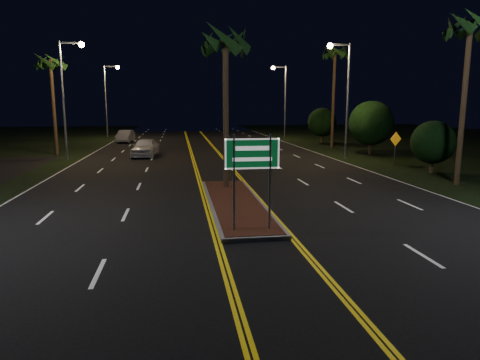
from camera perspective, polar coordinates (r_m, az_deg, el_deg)
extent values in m
plane|color=black|center=(11.87, 3.93, -11.08)|extent=(120.00, 120.00, 0.00)
cube|color=gray|center=(18.46, -0.64, -3.13)|extent=(2.25, 10.25, 0.15)
cube|color=#592819|center=(18.45, -0.64, -2.87)|extent=(2.00, 10.00, 0.02)
cylinder|color=gray|center=(13.97, -0.81, -0.38)|extent=(0.08, 0.08, 3.20)
cylinder|color=gray|center=(14.17, 4.01, -0.26)|extent=(0.08, 0.08, 3.20)
cube|color=#07471E|center=(13.92, 1.64, 3.53)|extent=(1.80, 0.04, 1.00)
cube|color=white|center=(13.90, 1.66, 3.52)|extent=(1.80, 0.01, 1.00)
cylinder|color=gray|center=(35.88, -22.49, 9.61)|extent=(0.18, 0.18, 9.00)
cube|color=gray|center=(35.99, -21.68, 16.62)|extent=(1.60, 0.12, 0.12)
sphere|color=#EEB66B|center=(35.81, -20.37, 16.57)|extent=(0.44, 0.44, 0.44)
cylinder|color=gray|center=(55.50, -17.45, 9.77)|extent=(0.18, 0.18, 9.00)
cube|color=gray|center=(55.57, -16.85, 14.29)|extent=(1.60, 0.12, 0.12)
sphere|color=#EEB66B|center=(55.46, -16.01, 14.24)|extent=(0.44, 0.44, 0.44)
cylinder|color=gray|center=(35.45, 14.14, 10.06)|extent=(0.18, 0.18, 9.00)
cube|color=gray|center=(35.45, 13.20, 17.16)|extent=(1.60, 0.12, 0.12)
sphere|color=#EEB66B|center=(35.16, 11.92, 17.10)|extent=(0.44, 0.44, 0.44)
cylinder|color=gray|center=(54.49, 6.05, 10.17)|extent=(0.18, 0.18, 9.00)
cube|color=gray|center=(54.50, 5.29, 14.76)|extent=(1.60, 0.12, 0.12)
sphere|color=#EEB66B|center=(54.31, 4.44, 14.68)|extent=(0.44, 0.44, 0.44)
cylinder|color=#382819|center=(21.46, -1.91, 8.60)|extent=(0.28, 0.28, 7.50)
cylinder|color=#382819|center=(40.20, -23.57, 8.78)|extent=(0.28, 0.28, 8.00)
cylinder|color=#382819|center=(25.59, 27.64, 8.83)|extent=(0.28, 0.28, 8.50)
cylinder|color=#382819|center=(43.56, 12.34, 10.39)|extent=(0.28, 0.28, 9.50)
cylinder|color=#382819|center=(29.71, 24.15, 1.73)|extent=(0.24, 0.24, 0.90)
sphere|color=black|center=(29.56, 24.35, 4.60)|extent=(2.70, 2.70, 2.70)
cylinder|color=#382819|center=(38.66, 16.90, 4.15)|extent=(0.24, 0.24, 1.26)
sphere|color=black|center=(38.52, 17.06, 7.26)|extent=(3.78, 3.78, 3.78)
cylinder|color=#382819|center=(49.68, 10.82, 5.50)|extent=(0.24, 0.24, 1.08)
sphere|color=black|center=(49.58, 10.89, 7.57)|extent=(3.24, 3.24, 3.24)
imported|color=silver|center=(36.67, -12.52, 4.47)|extent=(2.97, 5.64, 1.80)
imported|color=silver|center=(51.41, -15.03, 5.78)|extent=(2.50, 5.03, 1.62)
cylinder|color=gray|center=(32.59, 19.95, 3.69)|extent=(0.07, 0.07, 2.06)
cube|color=orange|center=(32.50, 20.05, 5.16)|extent=(0.96, 0.31, 0.99)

